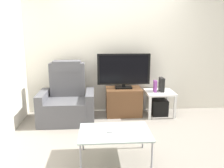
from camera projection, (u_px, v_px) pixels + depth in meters
The scene contains 12 objects.
ground_plane at pixel (126, 132), 3.83m from camera, with size 6.40×6.40×0.00m, color gray.
wall_back at pixel (120, 47), 4.63m from camera, with size 6.40×0.06×2.60m, color silver.
wall_side at pixel (0, 54), 3.40m from camera, with size 0.06×4.48×2.60m, color silver.
tv_stand at pixel (123, 101), 4.58m from camera, with size 0.68×0.47×0.53m.
television at pixel (124, 70), 4.46m from camera, with size 1.01×0.20×0.67m.
recliner_armchair at pixel (67, 101), 4.26m from camera, with size 0.98×0.78×1.08m.
side_table at pixel (159, 95), 4.54m from camera, with size 0.54×0.54×0.47m.
subwoofer_box at pixel (159, 107), 4.60m from camera, with size 0.30×0.30×0.30m, color black.
book_upright at pixel (155, 86), 4.48m from camera, with size 0.05×0.12×0.22m, color purple.
game_console at pixel (162, 85), 4.51m from camera, with size 0.07×0.20×0.27m, color black.
coffee_table at pixel (115, 133), 2.96m from camera, with size 0.90×0.60×0.39m.
cell_phone at pixel (111, 130), 2.98m from camera, with size 0.07×0.15×0.01m, color #B7B7BC.
Camera 1 is at (-0.49, -3.52, 1.64)m, focal length 37.46 mm.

